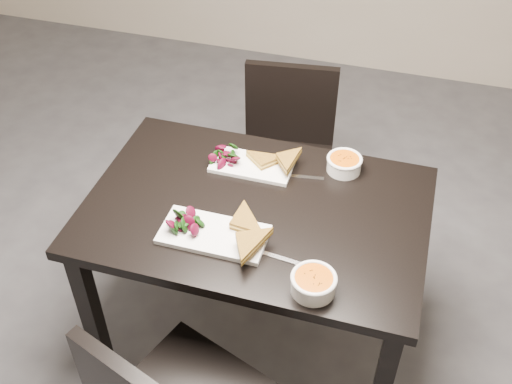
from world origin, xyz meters
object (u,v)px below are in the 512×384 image
plate_near (214,234)px  table (256,227)px  soup_bowl_far (344,163)px  soup_bowl_near (314,283)px  plate_far (252,166)px  chair_far (287,147)px

plate_near → table: bearing=62.1°
soup_bowl_far → soup_bowl_near: bearing=-88.6°
table → soup_bowl_near: soup_bowl_near is taller
table → plate_far: plate_far is taller
plate_near → soup_bowl_near: 0.39m
table → soup_bowl_far: size_ratio=9.00×
table → plate_near: 0.23m
plate_near → soup_bowl_near: size_ratio=2.51×
chair_far → plate_near: 0.92m
table → chair_far: bearing=94.8°
chair_far → plate_near: chair_far is taller
chair_far → plate_far: size_ratio=2.78×
table → plate_far: bearing=110.4°
plate_near → chair_far: bearing=87.7°
soup_bowl_near → soup_bowl_far: size_ratio=1.07×
table → plate_near: plate_near is taller
soup_bowl_near → plate_far: soup_bowl_near is taller
chair_far → soup_bowl_far: (0.32, -0.42, 0.30)m
plate_near → plate_far: bearing=87.4°
table → soup_bowl_far: 0.41m
table → plate_near: (-0.09, -0.18, 0.11)m
plate_near → plate_far: (0.02, 0.39, -0.00)m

